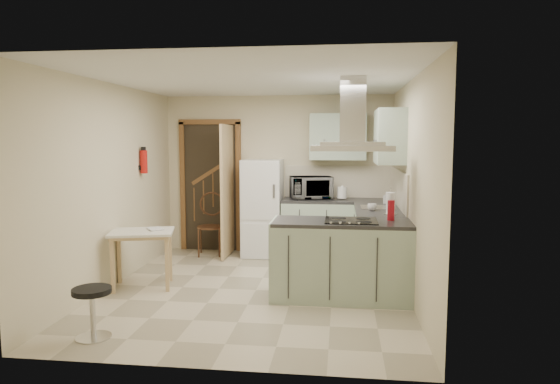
# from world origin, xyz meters

# --- Properties ---
(floor) EXTENTS (4.20, 4.20, 0.00)m
(floor) POSITION_xyz_m (0.00, 0.00, 0.00)
(floor) COLOR beige
(floor) RESTS_ON ground
(ceiling) EXTENTS (4.20, 4.20, 0.00)m
(ceiling) POSITION_xyz_m (0.00, 0.00, 2.50)
(ceiling) COLOR silver
(ceiling) RESTS_ON back_wall
(back_wall) EXTENTS (3.60, 0.00, 3.60)m
(back_wall) POSITION_xyz_m (0.00, 2.10, 1.25)
(back_wall) COLOR beige
(back_wall) RESTS_ON floor
(left_wall) EXTENTS (0.00, 4.20, 4.20)m
(left_wall) POSITION_xyz_m (-1.80, 0.00, 1.25)
(left_wall) COLOR beige
(left_wall) RESTS_ON floor
(right_wall) EXTENTS (0.00, 4.20, 4.20)m
(right_wall) POSITION_xyz_m (1.80, 0.00, 1.25)
(right_wall) COLOR beige
(right_wall) RESTS_ON floor
(doorway) EXTENTS (1.10, 0.12, 2.10)m
(doorway) POSITION_xyz_m (-1.10, 2.07, 1.05)
(doorway) COLOR brown
(doorway) RESTS_ON floor
(fridge) EXTENTS (0.60, 0.60, 1.50)m
(fridge) POSITION_xyz_m (-0.20, 1.80, 0.75)
(fridge) COLOR white
(fridge) RESTS_ON floor
(counter_back) EXTENTS (1.08, 0.60, 0.90)m
(counter_back) POSITION_xyz_m (0.66, 1.80, 0.45)
(counter_back) COLOR #9EB2A0
(counter_back) RESTS_ON floor
(counter_right) EXTENTS (0.60, 1.95, 0.90)m
(counter_right) POSITION_xyz_m (1.50, 1.12, 0.45)
(counter_right) COLOR #9EB2A0
(counter_right) RESTS_ON floor
(splashback) EXTENTS (1.68, 0.02, 0.50)m
(splashback) POSITION_xyz_m (0.96, 2.09, 1.15)
(splashback) COLOR beige
(splashback) RESTS_ON counter_back
(wall_cabinet_back) EXTENTS (0.85, 0.35, 0.70)m
(wall_cabinet_back) POSITION_xyz_m (0.95, 1.93, 1.85)
(wall_cabinet_back) COLOR #9EB2A0
(wall_cabinet_back) RESTS_ON back_wall
(wall_cabinet_right) EXTENTS (0.35, 0.90, 0.70)m
(wall_cabinet_right) POSITION_xyz_m (1.62, 0.85, 1.85)
(wall_cabinet_right) COLOR #9EB2A0
(wall_cabinet_right) RESTS_ON right_wall
(peninsula) EXTENTS (1.55, 0.65, 0.90)m
(peninsula) POSITION_xyz_m (1.02, -0.18, 0.45)
(peninsula) COLOR #9EB2A0
(peninsula) RESTS_ON floor
(hob) EXTENTS (0.58, 0.50, 0.01)m
(hob) POSITION_xyz_m (1.12, -0.18, 0.91)
(hob) COLOR black
(hob) RESTS_ON peninsula
(extractor_hood) EXTENTS (0.90, 0.55, 0.10)m
(extractor_hood) POSITION_xyz_m (1.12, -0.18, 1.72)
(extractor_hood) COLOR silver
(extractor_hood) RESTS_ON ceiling
(sink) EXTENTS (0.45, 0.40, 0.01)m
(sink) POSITION_xyz_m (1.50, 0.95, 0.91)
(sink) COLOR silver
(sink) RESTS_ON counter_right
(fire_extinguisher) EXTENTS (0.10, 0.10, 0.32)m
(fire_extinguisher) POSITION_xyz_m (-1.74, 0.90, 1.50)
(fire_extinguisher) COLOR #B2140F
(fire_extinguisher) RESTS_ON left_wall
(drop_leaf_table) EXTENTS (0.87, 0.74, 0.70)m
(drop_leaf_table) POSITION_xyz_m (-1.40, -0.05, 0.35)
(drop_leaf_table) COLOR #D7B584
(drop_leaf_table) RESTS_ON floor
(bentwood_chair) EXTENTS (0.46, 0.46, 0.89)m
(bentwood_chair) POSITION_xyz_m (-1.03, 1.71, 0.45)
(bentwood_chair) COLOR #461B17
(bentwood_chair) RESTS_ON floor
(stool) EXTENTS (0.43, 0.43, 0.47)m
(stool) POSITION_xyz_m (-1.24, -1.61, 0.24)
(stool) COLOR black
(stool) RESTS_ON floor
(microwave) EXTENTS (0.70, 0.56, 0.34)m
(microwave) POSITION_xyz_m (0.55, 1.87, 1.07)
(microwave) COLOR black
(microwave) RESTS_ON counter_back
(kettle) EXTENTS (0.18, 0.18, 0.21)m
(kettle) POSITION_xyz_m (1.02, 1.81, 1.01)
(kettle) COLOR white
(kettle) RESTS_ON counter_back
(cereal_box) EXTENTS (0.17, 0.23, 0.32)m
(cereal_box) POSITION_xyz_m (0.77, 1.92, 1.06)
(cereal_box) COLOR orange
(cereal_box) RESTS_ON counter_back
(soap_bottle) EXTENTS (0.09, 0.09, 0.17)m
(soap_bottle) POSITION_xyz_m (1.65, 1.41, 0.98)
(soap_bottle) COLOR #A5A3AF
(soap_bottle) RESTS_ON counter_right
(paper_towel) EXTENTS (0.13, 0.13, 0.28)m
(paper_towel) POSITION_xyz_m (1.61, 0.37, 1.04)
(paper_towel) COLOR silver
(paper_towel) RESTS_ON counter_right
(cup) EXTENTS (0.13, 0.13, 0.09)m
(cup) POSITION_xyz_m (1.41, 0.66, 0.95)
(cup) COLOR silver
(cup) RESTS_ON counter_right
(red_bottle) EXTENTS (0.09, 0.09, 0.23)m
(red_bottle) POSITION_xyz_m (1.58, -0.07, 1.01)
(red_bottle) COLOR #B40F1D
(red_bottle) RESTS_ON peninsula
(book) EXTENTS (0.27, 0.28, 0.10)m
(book) POSITION_xyz_m (-1.34, 0.00, 0.75)
(book) COLOR #9E3C34
(book) RESTS_ON drop_leaf_table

